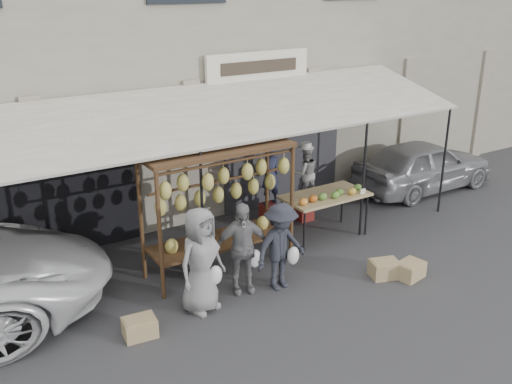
% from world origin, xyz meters
% --- Properties ---
extents(ground_plane, '(90.00, 90.00, 0.00)m').
position_xyz_m(ground_plane, '(0.00, 0.00, 0.00)').
color(ground_plane, '#2D2D30').
extents(shophouse, '(24.00, 6.15, 7.30)m').
position_xyz_m(shophouse, '(-0.00, 6.50, 3.65)').
color(shophouse, gray).
rests_on(shophouse, ground_plane).
extents(awning, '(10.00, 2.35, 2.92)m').
position_xyz_m(awning, '(0.01, 2.28, 2.57)').
color(awning, silver).
rests_on(awning, ground_plane).
extents(banana_rack, '(2.60, 0.90, 2.24)m').
position_xyz_m(banana_rack, '(-0.57, 1.34, 1.56)').
color(banana_rack, '#3F2B17').
rests_on(banana_rack, ground_plane).
extents(produce_table, '(1.70, 0.90, 1.04)m').
position_xyz_m(produce_table, '(1.83, 1.42, 0.87)').
color(produce_table, '#9F8B59').
rests_on(produce_table, ground_plane).
extents(vendor_left, '(0.48, 0.34, 1.26)m').
position_xyz_m(vendor_left, '(1.24, 2.52, 1.10)').
color(vendor_left, '#252A44').
rests_on(vendor_left, stool_left).
extents(vendor_right, '(0.66, 0.57, 1.18)m').
position_xyz_m(vendor_right, '(2.01, 2.37, 1.04)').
color(vendor_right, '#979797').
rests_on(vendor_right, stool_right).
extents(customer_left, '(0.95, 0.76, 1.69)m').
position_xyz_m(customer_left, '(-1.43, 0.39, 0.84)').
color(customer_left, gray).
rests_on(customer_left, ground_plane).
extents(customer_mid, '(0.98, 0.65, 1.55)m').
position_xyz_m(customer_mid, '(-0.62, 0.53, 0.78)').
color(customer_mid, gray).
rests_on(customer_mid, ground_plane).
extents(customer_right, '(1.02, 0.65, 1.50)m').
position_xyz_m(customer_right, '(-0.03, 0.28, 0.75)').
color(customer_right, '#262730').
rests_on(customer_right, ground_plane).
extents(stool_left, '(0.41, 0.41, 0.47)m').
position_xyz_m(stool_left, '(1.24, 2.52, 0.24)').
color(stool_left, maroon).
rests_on(stool_left, ground_plane).
extents(stool_right, '(0.38, 0.38, 0.45)m').
position_xyz_m(stool_right, '(2.01, 2.37, 0.23)').
color(stool_right, maroon).
rests_on(stool_right, ground_plane).
extents(crate_near_a, '(0.58, 0.50, 0.29)m').
position_xyz_m(crate_near_a, '(1.70, -0.37, 0.15)').
color(crate_near_a, tan).
rests_on(crate_near_a, ground_plane).
extents(crate_near_b, '(0.53, 0.44, 0.28)m').
position_xyz_m(crate_near_b, '(2.05, -0.63, 0.14)').
color(crate_near_b, tan).
rests_on(crate_near_b, ground_plane).
extents(crate_far, '(0.50, 0.40, 0.28)m').
position_xyz_m(crate_far, '(-2.53, 0.22, 0.14)').
color(crate_far, tan).
rests_on(crate_far, ground_plane).
extents(sedan, '(3.69, 1.52, 1.25)m').
position_xyz_m(sedan, '(5.54, 2.34, 0.63)').
color(sedan, gray).
rests_on(sedan, ground_plane).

